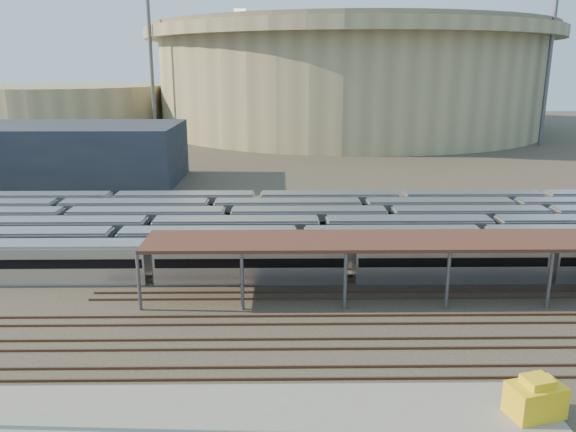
% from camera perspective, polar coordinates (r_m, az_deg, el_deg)
% --- Properties ---
extents(ground, '(420.00, 420.00, 0.00)m').
position_cam_1_polar(ground, '(46.87, -5.42, -10.08)').
color(ground, '#383026').
rests_on(ground, ground).
extents(apron, '(50.00, 9.00, 0.20)m').
position_cam_1_polar(apron, '(34.82, -16.30, -20.21)').
color(apron, gray).
rests_on(apron, ground).
extents(subway_trains, '(128.76, 23.90, 3.60)m').
position_cam_1_polar(subway_trains, '(63.52, -4.26, -1.49)').
color(subway_trains, '#B0AFB4').
rests_on(subway_trains, ground).
extents(inspection_shed, '(60.30, 6.00, 5.30)m').
position_cam_1_polar(inspection_shed, '(51.89, 19.83, -2.51)').
color(inspection_shed, '#57575C').
rests_on(inspection_shed, ground).
extents(empty_tracks, '(170.00, 9.62, 0.18)m').
position_cam_1_polar(empty_tracks, '(42.37, -5.97, -12.84)').
color(empty_tracks, '#4C3323').
rests_on(empty_tracks, ground).
extents(stadium, '(124.00, 124.00, 32.50)m').
position_cam_1_polar(stadium, '(183.52, 6.08, 13.95)').
color(stadium, '#9A9068').
rests_on(stadium, ground).
extents(secondary_arena, '(56.00, 56.00, 14.00)m').
position_cam_1_polar(secondary_arena, '(184.16, -21.35, 10.07)').
color(secondary_arena, '#9A9068').
rests_on(secondary_arena, ground).
extents(service_building, '(42.00, 20.00, 10.00)m').
position_cam_1_polar(service_building, '(105.78, -22.38, 5.88)').
color(service_building, '#1E232D').
rests_on(service_building, ground).
extents(floodlight_0, '(4.00, 1.00, 38.40)m').
position_cam_1_polar(floodlight_0, '(155.98, -13.73, 14.96)').
color(floodlight_0, '#57575C').
rests_on(floodlight_0, ground).
extents(floodlight_2, '(4.00, 1.00, 38.40)m').
position_cam_1_polar(floodlight_2, '(156.91, 25.01, 14.02)').
color(floodlight_2, '#57575C').
rests_on(floodlight_2, ground).
extents(floodlight_3, '(4.00, 1.00, 38.40)m').
position_cam_1_polar(floodlight_3, '(202.74, -4.81, 15.26)').
color(floodlight_3, '#57575C').
rests_on(floodlight_3, ground).
extents(yellow_equipment, '(3.48, 2.68, 1.93)m').
position_cam_1_polar(yellow_equipment, '(37.01, 23.82, -16.71)').
color(yellow_equipment, yellow).
rests_on(yellow_equipment, apron).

